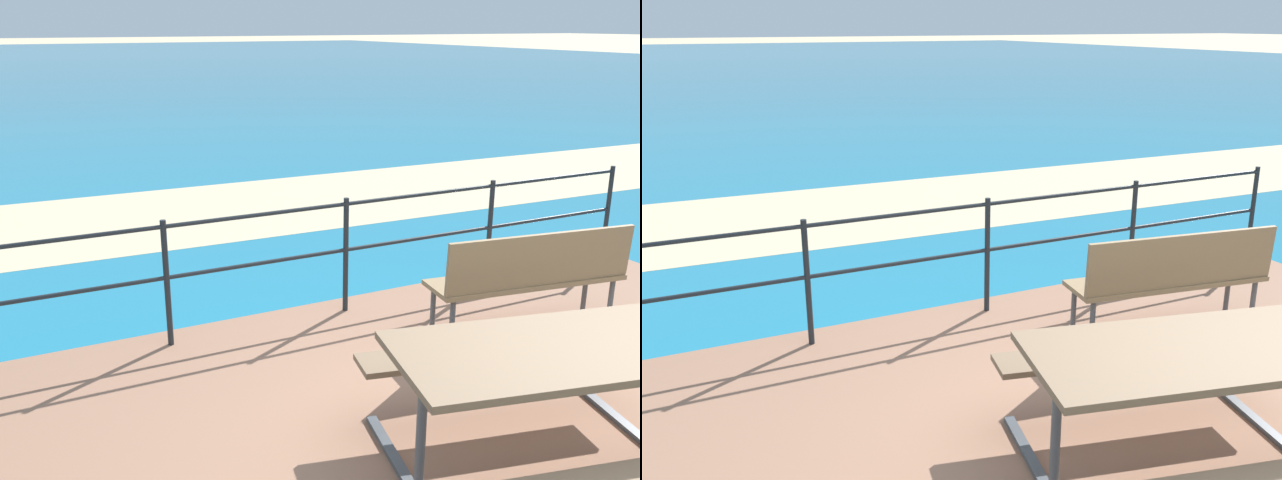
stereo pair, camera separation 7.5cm
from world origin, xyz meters
The scene contains 7 objects.
ground_plane centered at (0.00, 0.00, 0.00)m, with size 240.00×240.00×0.00m, color beige.
patio_paving centered at (0.00, 0.00, 0.03)m, with size 6.40×5.20×0.06m, color #996B51.
sea_water centered at (0.00, 40.00, 0.01)m, with size 90.00×90.00×0.01m, color teal.
beach_strip centered at (0.00, 6.15, 0.01)m, with size 54.00×2.89×0.01m, color beige.
picnic_table centered at (-0.12, -0.12, 0.65)m, with size 1.98×1.87×0.77m.
park_bench centered at (0.99, 1.27, 0.58)m, with size 1.57×0.62×0.86m.
railing_fence centered at (0.00, 2.35, 0.68)m, with size 5.94×0.04×0.96m.
Camera 2 is at (-2.51, -2.44, 2.36)m, focal length 39.28 mm.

